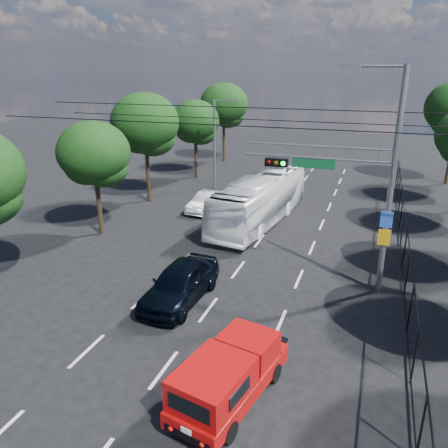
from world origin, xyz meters
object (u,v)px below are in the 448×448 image
at_px(signal_mast, 361,173).
at_px(red_pickup, 230,374).
at_px(navy_hatchback, 180,283).
at_px(white_van, 206,202).
at_px(white_bus, 260,200).

xyz_separation_m(signal_mast, red_pickup, (-2.80, -8.59, -4.32)).
height_order(navy_hatchback, white_van, navy_hatchback).
xyz_separation_m(white_bus, white_van, (-4.11, 1.13, -0.86)).
bearing_deg(signal_mast, red_pickup, -108.06).
bearing_deg(red_pickup, navy_hatchback, 128.16).
relative_size(signal_mast, navy_hatchback, 1.96).
height_order(signal_mast, white_van, signal_mast).
xyz_separation_m(navy_hatchback, white_van, (-3.54, 11.91, -0.19)).
relative_size(signal_mast, red_pickup, 1.94).
relative_size(red_pickup, white_bus, 0.46).
relative_size(signal_mast, white_bus, 0.88).
xyz_separation_m(signal_mast, white_bus, (-6.12, 7.13, -3.75)).
distance_m(white_bus, white_van, 4.35).
relative_size(red_pickup, navy_hatchback, 1.01).
distance_m(navy_hatchback, white_bus, 10.82).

